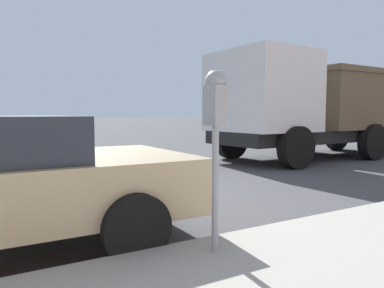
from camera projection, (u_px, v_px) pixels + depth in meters
The scene contains 3 objects.
ground_plane at pixel (72, 211), 5.15m from camera, with size 220.00×220.00×0.00m, color #424244.
parking_meter at pixel (216, 114), 3.18m from camera, with size 0.21×0.19×1.57m.
dump_truck at pixel (321, 105), 11.32m from camera, with size 3.02×7.27×2.96m.
Camera 1 is at (-5.19, 1.16, 1.35)m, focal length 35.00 mm.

